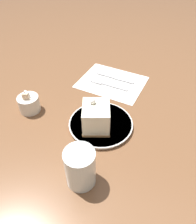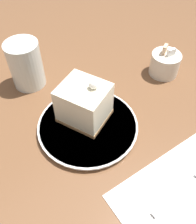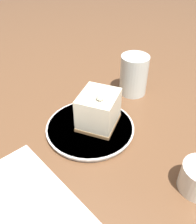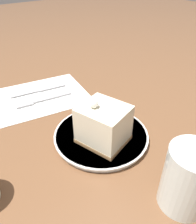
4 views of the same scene
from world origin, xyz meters
TOP-DOWN VIEW (x-y plane):
  - ground_plane at (0.00, 0.00)m, footprint 4.00×4.00m
  - plate at (0.04, 0.00)m, footprint 0.21×0.21m
  - cake_slice at (0.02, 0.01)m, footprint 0.11×0.11m
  - napkin at (0.29, 0.02)m, footprint 0.26×0.29m
  - fork at (0.26, 0.04)m, footprint 0.05×0.16m
  - knife at (0.31, -0.00)m, footprint 0.04×0.17m
  - drinking_glass at (-0.17, 0.00)m, footprint 0.08×0.08m

SIDE VIEW (x-z plane):
  - ground_plane at x=0.00m, z-range 0.00..0.00m
  - napkin at x=0.29m, z-range 0.00..0.00m
  - fork at x=0.26m, z-range 0.00..0.01m
  - knife at x=0.31m, z-range 0.00..0.01m
  - plate at x=0.04m, z-range 0.00..0.01m
  - cake_slice at x=0.02m, z-range 0.00..0.11m
  - drinking_glass at x=-0.17m, z-range 0.00..0.11m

